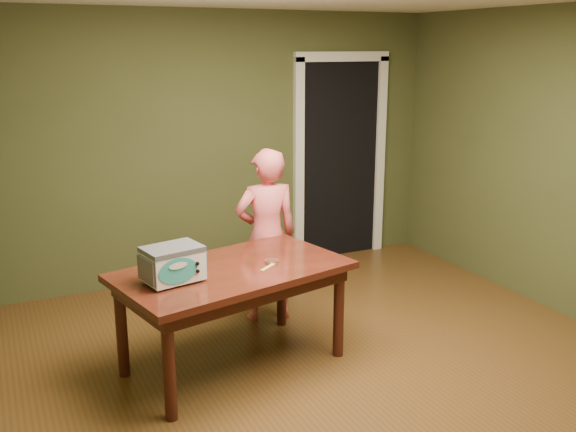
{
  "coord_description": "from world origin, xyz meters",
  "views": [
    {
      "loc": [
        -2.13,
        -3.45,
        2.26
      ],
      "look_at": [
        -0.02,
        1.0,
        0.95
      ],
      "focal_mm": 40.0,
      "sensor_mm": 36.0,
      "label": 1
    }
  ],
  "objects": [
    {
      "name": "baking_pan",
      "position": [
        -0.36,
        0.55,
        0.76
      ],
      "size": [
        0.1,
        0.1,
        0.02
      ],
      "color": "silver",
      "rests_on": "dining_table"
    },
    {
      "name": "floor",
      "position": [
        0.0,
        0.0,
        0.0
      ],
      "size": [
        5.0,
        5.0,
        0.0
      ],
      "primitive_type": "plane",
      "color": "brown",
      "rests_on": "ground"
    },
    {
      "name": "toy_oven",
      "position": [
        -1.11,
        0.48,
        0.88
      ],
      "size": [
        0.43,
        0.33,
        0.24
      ],
      "rotation": [
        0.0,
        0.0,
        0.2
      ],
      "color": "#4C4F54",
      "rests_on": "dining_table"
    },
    {
      "name": "room_shell",
      "position": [
        0.0,
        0.0,
        1.71
      ],
      "size": [
        4.52,
        5.02,
        2.61
      ],
      "color": "#434826",
      "rests_on": "ground"
    },
    {
      "name": "spatula",
      "position": [
        -0.43,
        0.46,
        0.75
      ],
      "size": [
        0.16,
        0.13,
        0.01
      ],
      "primitive_type": "cube",
      "rotation": [
        0.0,
        0.0,
        0.62
      ],
      "color": "#E6C464",
      "rests_on": "dining_table"
    },
    {
      "name": "child",
      "position": [
        -0.11,
        1.23,
        0.73
      ],
      "size": [
        0.57,
        0.41,
        1.47
      ],
      "primitive_type": "imported",
      "rotation": [
        0.0,
        0.0,
        3.03
      ],
      "color": "#E25D63",
      "rests_on": "floor"
    },
    {
      "name": "dining_table",
      "position": [
        -0.66,
        0.57,
        0.65
      ],
      "size": [
        1.76,
        1.23,
        0.75
      ],
      "rotation": [
        0.0,
        0.0,
        0.22
      ],
      "color": "#39140D",
      "rests_on": "floor"
    },
    {
      "name": "doorway",
      "position": [
        1.3,
        2.78,
        1.06
      ],
      "size": [
        1.1,
        0.66,
        2.25
      ],
      "color": "black",
      "rests_on": "ground"
    }
  ]
}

